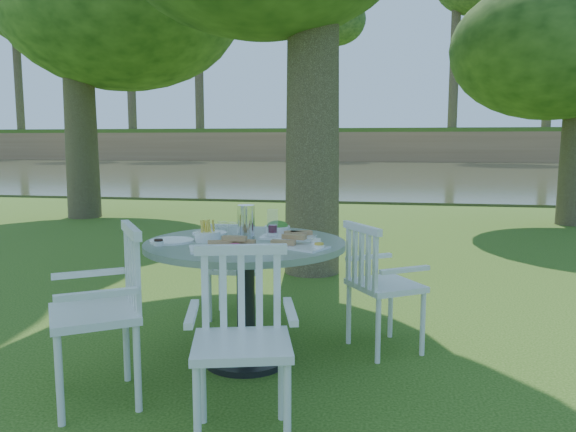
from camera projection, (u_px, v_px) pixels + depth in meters
name	position (u px, v px, depth m)	size (l,w,h in m)	color
ground	(284.00, 320.00, 4.67)	(140.00, 140.00, 0.00)	#22430E
table	(245.00, 267.00, 3.70)	(1.32, 1.32, 0.83)	black
chair_ne	(375.00, 277.00, 3.91)	(0.61, 0.62, 0.91)	white
chair_nw	(233.00, 264.00, 4.62)	(0.42, 0.40, 0.81)	white
chair_sw	(112.00, 299.00, 3.17)	(0.67, 0.68, 1.00)	white
chair_se	(242.00, 326.00, 2.82)	(0.58, 0.55, 0.94)	white
tableware	(244.00, 233.00, 3.72)	(1.19, 0.89, 0.23)	white
river	(373.00, 173.00, 27.10)	(100.00, 28.00, 0.12)	#333821
far_bank	(385.00, 68.00, 43.77)	(100.00, 18.00, 15.20)	#906743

